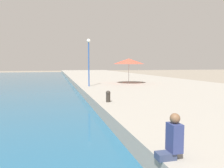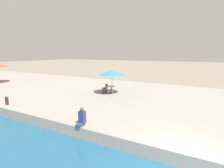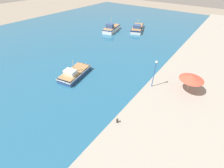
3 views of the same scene
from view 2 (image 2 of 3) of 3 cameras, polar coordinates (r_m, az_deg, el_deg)
The scene contains 6 objects.
cafe_umbrella_pink at distance 16.83m, azimuth -0.00°, elevation 3.74°, with size 2.58×2.58×2.34m.
cafe_table at distance 17.32m, azimuth -0.25°, elevation -1.38°, with size 0.80×0.80×0.74m.
cafe_chair_left at distance 17.17m, azimuth -2.56°, elevation -2.20°, with size 0.59×0.59×0.91m.
cafe_chair_right at distance 17.72m, azimuth -2.28°, elevation -1.81°, with size 0.40×0.43×0.91m.
person_at_quay at distance 9.92m, azimuth -9.88°, elevation -10.72°, with size 0.56×0.36×1.04m.
mooring_bollard at distance 15.86m, azimuth -31.13°, elevation -4.59°, with size 0.26×0.26×0.65m.
Camera 2 is at (-6.89, -0.62, 4.61)m, focal length 28.00 mm.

